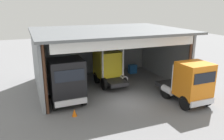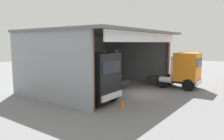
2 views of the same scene
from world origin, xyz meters
name	(u,v)px [view 2 (image 2 of 2)]	position (x,y,z in m)	size (l,w,h in m)	color
ground_plane	(141,94)	(0.00, 0.00, 0.00)	(80.00, 80.00, 0.00)	slate
workshop_shed	(95,49)	(0.00, 5.25, 3.78)	(13.55, 10.24, 5.48)	gray
truck_black_center_left_bay	(95,77)	(-4.59, 1.40, 1.94)	(2.80, 5.17, 3.72)	black
truck_yellow_left_bay	(102,70)	(0.21, 4.57, 1.77)	(2.55, 4.37, 3.68)	yellow
truck_orange_center_right_bay	(183,70)	(4.44, -2.19, 1.78)	(2.54, 5.09, 3.47)	orange
oil_drum	(59,84)	(-2.67, 7.60, 0.45)	(0.58, 0.58, 0.90)	#194CB2
tool_cart	(106,75)	(4.07, 7.08, 0.50)	(0.90, 0.60, 1.00)	#1E59A5
traffic_cone	(122,104)	(-4.49, -0.95, 0.28)	(0.36, 0.36, 0.56)	orange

